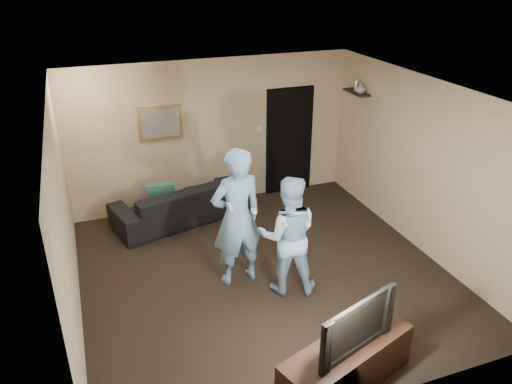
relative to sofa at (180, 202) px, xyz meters
name	(u,v)px	position (x,y,z in m)	size (l,w,h in m)	color
ground	(264,273)	(0.77, -2.00, -0.33)	(5.00, 5.00, 0.00)	black
ceiling	(265,94)	(0.77, -2.00, 2.27)	(5.00, 5.00, 0.04)	silver
wall_back	(213,134)	(0.77, 0.50, 0.97)	(5.00, 0.04, 2.60)	tan
wall_front	(365,302)	(0.77, -4.50, 0.97)	(5.00, 0.04, 2.60)	tan
wall_left	(65,222)	(-1.73, -2.00, 0.97)	(0.04, 5.00, 2.60)	tan
wall_right	(422,166)	(3.27, -2.00, 0.97)	(0.04, 5.00, 2.60)	tan
sofa	(180,202)	(0.00, 0.00, 0.00)	(2.24, 0.88, 0.65)	black
throw_pillow	(161,197)	(-0.30, 0.00, 0.15)	(0.46, 0.15, 0.46)	#1A4E43
painting_frame	(161,123)	(-0.13, 0.48, 1.27)	(0.72, 0.05, 0.57)	olive
painting_canvas	(161,123)	(-0.13, 0.45, 1.27)	(0.62, 0.01, 0.47)	slate
doorway	(289,141)	(2.22, 0.47, 0.67)	(0.90, 0.06, 2.00)	black
light_switch	(259,129)	(1.62, 0.48, 0.97)	(0.08, 0.02, 0.12)	silver
wall_shelf	(357,92)	(3.16, -0.20, 1.66)	(0.20, 0.60, 0.03)	black
shelf_vase	(361,88)	(3.16, -0.32, 1.76)	(0.16, 0.16, 0.17)	#B0B1B5
shelf_figurine	(356,86)	(3.16, -0.17, 1.77)	(0.06, 0.06, 0.18)	white
tv_console	(346,366)	(0.83, -4.21, -0.08)	(1.55, 0.50, 0.55)	black
television	(351,322)	(0.83, -4.21, 0.50)	(1.04, 0.14, 0.60)	black
wii_player_left	(237,218)	(0.37, -2.02, 0.65)	(0.76, 0.56, 1.96)	#6E99BF
wii_player_right	(288,235)	(0.93, -2.44, 0.50)	(0.96, 0.85, 1.65)	#9CC2E3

